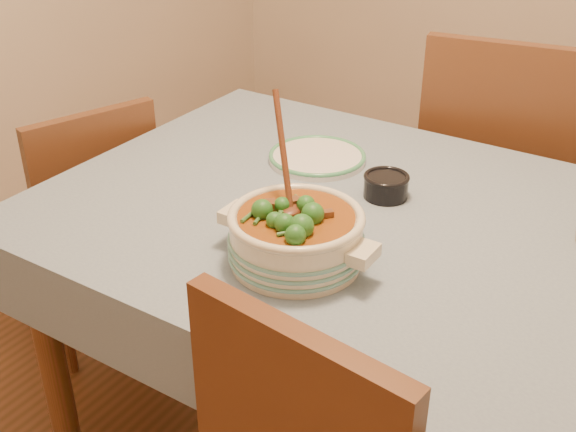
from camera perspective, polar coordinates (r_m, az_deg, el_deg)
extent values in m
cube|color=brown|center=(1.62, 8.91, -1.77)|extent=(1.60, 1.00, 0.05)
cube|color=gray|center=(1.61, 8.98, -0.92)|extent=(1.68, 1.08, 0.01)
cylinder|color=brown|center=(1.95, -18.14, -10.68)|extent=(0.07, 0.07, 0.70)
cylinder|color=brown|center=(2.45, -3.02, -0.18)|extent=(0.07, 0.07, 0.70)
cylinder|color=beige|center=(1.44, 0.65, -1.88)|extent=(0.27, 0.27, 0.10)
torus|color=beige|center=(1.41, 0.66, -0.08)|extent=(0.27, 0.27, 0.02)
cube|color=beige|center=(1.37, 5.98, -3.04)|extent=(0.04, 0.07, 0.03)
cube|color=beige|center=(1.51, -4.19, 0.20)|extent=(0.04, 0.07, 0.03)
cylinder|color=#904615|center=(1.42, 0.66, -0.31)|extent=(0.23, 0.23, 0.02)
cylinder|color=silver|center=(1.89, 2.32, 4.60)|extent=(0.27, 0.27, 0.02)
torus|color=#459967|center=(1.89, 2.33, 4.81)|extent=(0.25, 0.25, 0.01)
cylinder|color=black|center=(1.72, 7.74, 2.30)|extent=(0.12, 0.12, 0.05)
torus|color=black|center=(1.70, 7.80, 3.08)|extent=(0.11, 0.11, 0.01)
cylinder|color=black|center=(1.71, 7.78, 2.77)|extent=(0.09, 0.09, 0.01)
cube|color=brown|center=(2.49, 16.37, 3.04)|extent=(0.54, 0.54, 0.04)
cube|color=brown|center=(2.20, 16.38, 6.70)|extent=(0.47, 0.12, 0.50)
cylinder|color=brown|center=(2.77, 20.39, -0.76)|extent=(0.04, 0.04, 0.50)
cylinder|color=brown|center=(2.80, 12.32, 0.86)|extent=(0.04, 0.04, 0.50)
cylinder|color=brown|center=(2.42, 19.44, -5.12)|extent=(0.04, 0.04, 0.50)
cylinder|color=brown|center=(2.46, 10.22, -3.20)|extent=(0.04, 0.04, 0.50)
cube|color=brown|center=(2.39, -16.01, -0.34)|extent=(0.49, 0.49, 0.04)
cube|color=brown|center=(2.15, -14.82, 2.68)|extent=(0.16, 0.38, 0.42)
cylinder|color=brown|center=(2.68, -13.68, -1.74)|extent=(0.04, 0.04, 0.42)
cylinder|color=brown|center=(2.59, -20.25, -4.05)|extent=(0.04, 0.04, 0.42)
cylinder|color=brown|center=(2.43, -10.15, -4.92)|extent=(0.04, 0.04, 0.42)
cylinder|color=brown|center=(2.32, -17.33, -7.67)|extent=(0.04, 0.04, 0.42)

